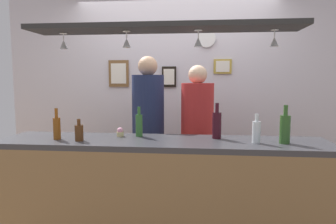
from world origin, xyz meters
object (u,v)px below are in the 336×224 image
at_px(person_middle_navy_shirt, 148,122).
at_px(bottle_beer_green_import, 139,125).
at_px(picture_frame_crest, 169,77).
at_px(bottle_champagne_green, 285,128).
at_px(bottle_beer_amber_tall, 57,127).
at_px(wall_clock, 207,38).
at_px(bottle_soda_clear, 256,131).
at_px(picture_frame_caricature, 119,73).
at_px(bottle_wine_dark_red, 217,125).
at_px(picture_frame_upper_small, 223,66).
at_px(bottle_beer_brown_stubby, 79,132).
at_px(cupcake, 120,132).
at_px(person_right_red_shirt, 197,128).

bearing_deg(person_middle_navy_shirt, bottle_beer_green_import, -88.06).
bearing_deg(picture_frame_crest, bottle_champagne_green, -54.06).
height_order(person_middle_navy_shirt, bottle_beer_green_import, person_middle_navy_shirt).
bearing_deg(bottle_beer_amber_tall, wall_clock, 49.27).
bearing_deg(picture_frame_crest, bottle_soda_clear, -60.31).
relative_size(bottle_beer_green_import, picture_frame_crest, 1.00).
bearing_deg(bottle_soda_clear, picture_frame_caricature, 135.60).
bearing_deg(bottle_wine_dark_red, picture_frame_upper_small, 83.85).
bearing_deg(bottle_beer_amber_tall, picture_frame_upper_small, 45.12).
bearing_deg(bottle_wine_dark_red, bottle_beer_brown_stubby, -168.88).
bearing_deg(wall_clock, bottle_beer_amber_tall, -130.73).
bearing_deg(picture_frame_upper_small, bottle_wine_dark_red, -96.15).
distance_m(bottle_beer_green_import, cupcake, 0.18).
xyz_separation_m(person_middle_navy_shirt, bottle_beer_amber_tall, (-0.63, -0.78, 0.06)).
distance_m(person_right_red_shirt, bottle_champagne_green, 1.03).
bearing_deg(person_middle_navy_shirt, wall_clock, 47.23).
xyz_separation_m(cupcake, picture_frame_upper_small, (0.97, 1.29, 0.62)).
distance_m(bottle_soda_clear, picture_frame_upper_small, 1.56).
height_order(bottle_wine_dark_red, cupcake, bottle_wine_dark_red).
relative_size(bottle_beer_brown_stubby, wall_clock, 0.82).
relative_size(bottle_wine_dark_red, wall_clock, 1.36).
distance_m(bottle_champagne_green, picture_frame_crest, 1.83).
bearing_deg(bottle_beer_brown_stubby, cupcake, 38.77).
bearing_deg(bottle_beer_green_import, person_middle_navy_shirt, 91.94).
distance_m(bottle_beer_brown_stubby, bottle_beer_green_import, 0.51).
distance_m(person_middle_navy_shirt, bottle_wine_dark_red, 0.92).
relative_size(person_middle_navy_shirt, picture_frame_upper_small, 7.98).
relative_size(bottle_beer_amber_tall, picture_frame_caricature, 0.76).
distance_m(bottle_champagne_green, bottle_beer_amber_tall, 1.83).
xyz_separation_m(bottle_beer_amber_tall, bottle_soda_clear, (1.62, 0.02, -0.01)).
relative_size(person_middle_navy_shirt, cupcake, 22.51).
distance_m(bottle_beer_green_import, picture_frame_crest, 1.35).
distance_m(person_middle_navy_shirt, bottle_beer_brown_stubby, 0.93).
bearing_deg(picture_frame_caricature, bottle_wine_dark_red, -47.48).
relative_size(person_middle_navy_shirt, bottle_beer_brown_stubby, 9.76).
height_order(bottle_beer_brown_stubby, bottle_beer_amber_tall, bottle_beer_amber_tall).
height_order(bottle_beer_brown_stubby, wall_clock, wall_clock).
bearing_deg(wall_clock, picture_frame_crest, 179.24).
height_order(bottle_wine_dark_red, bottle_beer_green_import, bottle_wine_dark_red).
height_order(bottle_wine_dark_red, bottle_beer_amber_tall, bottle_wine_dark_red).
xyz_separation_m(person_middle_navy_shirt, bottle_soda_clear, (0.98, -0.77, 0.05)).
relative_size(bottle_beer_amber_tall, picture_frame_upper_small, 1.18).
bearing_deg(person_middle_navy_shirt, bottle_soda_clear, -38.03).
relative_size(bottle_beer_amber_tall, cupcake, 3.33).
distance_m(bottle_beer_brown_stubby, picture_frame_upper_small, 2.05).
distance_m(bottle_beer_green_import, picture_frame_caricature, 1.45).
bearing_deg(bottle_beer_green_import, bottle_champagne_green, -8.24).
bearing_deg(bottle_champagne_green, person_right_red_shirt, 131.79).
relative_size(person_right_red_shirt, picture_frame_caricature, 4.88).
relative_size(cupcake, picture_frame_caricature, 0.23).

